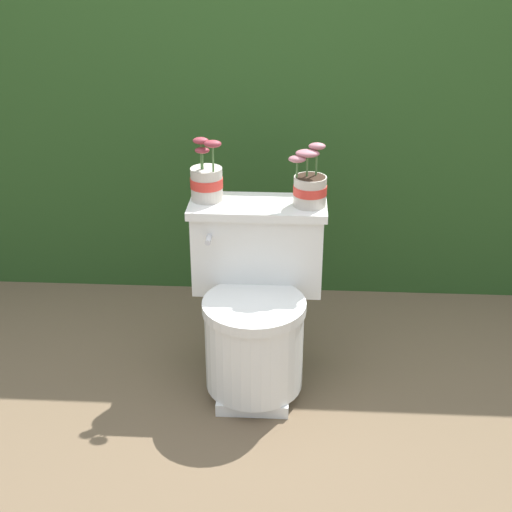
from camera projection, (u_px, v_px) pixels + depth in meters
ground_plane at (261, 393)px, 2.64m from camera, size 12.00×12.00×0.00m
hedge_backdrop at (275, 103)px, 3.40m from camera, size 4.11×0.82×1.57m
toilet at (256, 303)px, 2.58m from camera, size 0.50×0.52×0.67m
potted_plant_left at (207, 180)px, 2.55m from camera, size 0.12×0.12×0.23m
potted_plant_midleft at (310, 186)px, 2.50m from camera, size 0.14×0.12×0.22m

